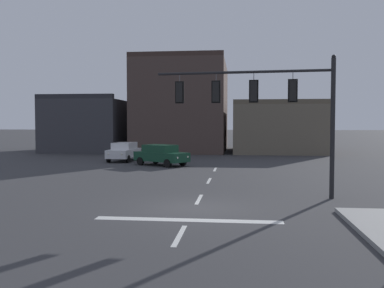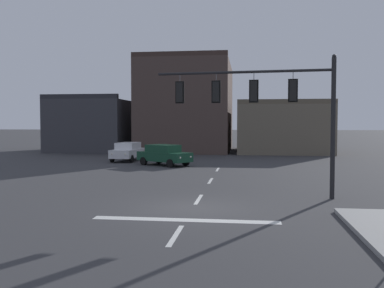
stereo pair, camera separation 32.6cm
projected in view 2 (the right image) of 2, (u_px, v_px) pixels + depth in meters
ground_plane at (193, 208)px, 16.47m from camera, size 400.00×400.00×0.00m
stop_bar_paint at (185, 220)px, 14.49m from camera, size 6.40×0.50×0.01m
lane_centreline at (199, 199)px, 18.46m from camera, size 0.16×26.40×0.01m
signal_mast_near_side at (267, 100)px, 18.96m from camera, size 7.89×0.95×6.23m
car_lot_nearside at (128, 151)px, 37.28m from camera, size 2.14×4.54×1.61m
car_lot_middle at (164, 154)px, 33.28m from camera, size 4.66×3.92×1.61m
building_row at (188, 117)px, 51.02m from camera, size 31.31×13.77×10.76m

